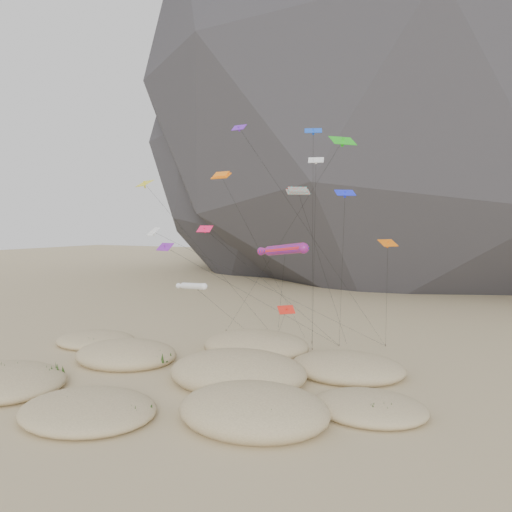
{
  "coord_description": "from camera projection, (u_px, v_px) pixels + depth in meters",
  "views": [
    {
      "loc": [
        27.12,
        -40.02,
        16.43
      ],
      "look_at": [
        1.66,
        12.0,
        12.63
      ],
      "focal_mm": 35.0,
      "sensor_mm": 36.0,
      "label": 1
    }
  ],
  "objects": [
    {
      "name": "ground",
      "position": [
        187.0,
        391.0,
        48.85
      ],
      "size": [
        500.0,
        500.0,
        0.0
      ],
      "primitive_type": "plane",
      "color": "#CCB789",
      "rests_on": "ground"
    },
    {
      "name": "rock_headland",
      "position": [
        428.0,
        33.0,
        147.69
      ],
      "size": [
        226.37,
        148.64,
        177.5
      ],
      "color": "black",
      "rests_on": "ground"
    },
    {
      "name": "dunes",
      "position": [
        197.0,
        371.0,
        53.07
      ],
      "size": [
        50.1,
        36.65,
        4.02
      ],
      "color": "#CCB789",
      "rests_on": "ground"
    },
    {
      "name": "dune_grass",
      "position": [
        198.0,
        373.0,
        52.1
      ],
      "size": [
        43.39,
        27.53,
        1.53
      ],
      "color": "black",
      "rests_on": "ground"
    },
    {
      "name": "kite_stakes",
      "position": [
        292.0,
        340.0,
        69.35
      ],
      "size": [
        23.78,
        6.23,
        0.3
      ],
      "color": "#3F2D1E",
      "rests_on": "ground"
    },
    {
      "name": "rainbow_tube_kite",
      "position": [
        284.0,
        250.0,
        57.31
      ],
      "size": [
        8.37,
        11.1,
        14.35
      ],
      "color": "#FF211A",
      "rests_on": "ground"
    },
    {
      "name": "white_tube_kite",
      "position": [
        192.0,
        286.0,
        59.14
      ],
      "size": [
        5.84,
        14.37,
        9.62
      ],
      "color": "silver",
      "rests_on": "ground"
    },
    {
      "name": "orange_parafoil",
      "position": [
        222.0,
        177.0,
        63.1
      ],
      "size": [
        8.55,
        12.37,
        23.01
      ],
      "color": "orange",
      "rests_on": "ground"
    },
    {
      "name": "multi_parafoil",
      "position": [
        299.0,
        193.0,
        54.66
      ],
      "size": [
        2.91,
        15.71,
        20.46
      ],
      "color": "red",
      "rests_on": "ground"
    },
    {
      "name": "delta_kites",
      "position": [
        250.0,
        208.0,
        56.47
      ],
      "size": [
        32.54,
        20.99,
        27.25
      ],
      "color": "orange",
      "rests_on": "ground"
    }
  ]
}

